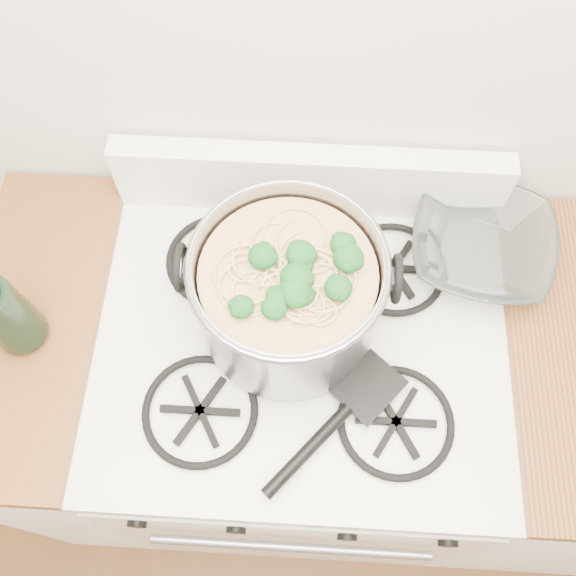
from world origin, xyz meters
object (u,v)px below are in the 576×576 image
(spatula, at_px, (369,386))
(bottle, at_px, (0,308))
(gas_range, at_px, (298,408))
(stock_pot, at_px, (288,294))
(glass_bowl, at_px, (479,250))

(spatula, relative_size, bottle, 1.29)
(spatula, bearing_deg, gas_range, -175.90)
(stock_pot, bearing_deg, gas_range, -50.98)
(spatula, xyz_separation_m, bottle, (-0.62, 0.06, 0.10))
(gas_range, bearing_deg, spatula, -36.85)
(gas_range, height_order, glass_bowl, glass_bowl)
(stock_pot, distance_m, bottle, 0.48)
(bottle, bearing_deg, glass_bowl, -8.87)
(stock_pot, height_order, glass_bowl, stock_pot)
(gas_range, xyz_separation_m, stock_pot, (-0.03, 0.03, 0.59))
(bottle, bearing_deg, spatula, -29.31)
(gas_range, relative_size, bottle, 3.86)
(stock_pot, height_order, spatula, stock_pot)
(gas_range, relative_size, glass_bowl, 8.62)
(stock_pot, relative_size, bottle, 1.48)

